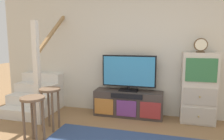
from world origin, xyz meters
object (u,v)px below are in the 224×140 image
object	(u,v)px
side_cabinet	(198,88)
bar_stool_near	(33,109)
bar_stool_far	(50,99)
media_console	(128,104)
television	(129,72)
desk_clock	(201,45)

from	to	relation	value
side_cabinet	bar_stool_near	xyz separation A→B (m)	(-2.37, -1.41, -0.12)
bar_stool_far	side_cabinet	bearing A→B (deg)	21.67
media_console	side_cabinet	size ratio (longest dim) A/B	1.05
television	bar_stool_near	size ratio (longest dim) A/B	1.53
television	desk_clock	world-z (taller)	desk_clock
television	side_cabinet	world-z (taller)	side_cabinet
side_cabinet	desk_clock	bearing A→B (deg)	-120.18
media_console	desk_clock	size ratio (longest dim) A/B	5.35
side_cabinet	media_console	bearing A→B (deg)	-179.54
television	bar_stool_near	world-z (taller)	television
television	desk_clock	bearing A→B (deg)	-1.32
desk_clock	bar_stool_near	distance (m)	2.88
media_console	television	world-z (taller)	television
side_cabinet	television	bearing A→B (deg)	179.38
media_console	bar_stool_far	bearing A→B (deg)	-140.20
desk_clock	side_cabinet	bearing A→B (deg)	59.82
television	media_console	bearing A→B (deg)	-90.00
television	bar_stool_far	size ratio (longest dim) A/B	1.49
desk_clock	bar_stool_far	size ratio (longest dim) A/B	0.36
side_cabinet	bar_stool_far	world-z (taller)	side_cabinet
media_console	desk_clock	world-z (taller)	desk_clock
desk_clock	bar_stool_far	world-z (taller)	desk_clock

